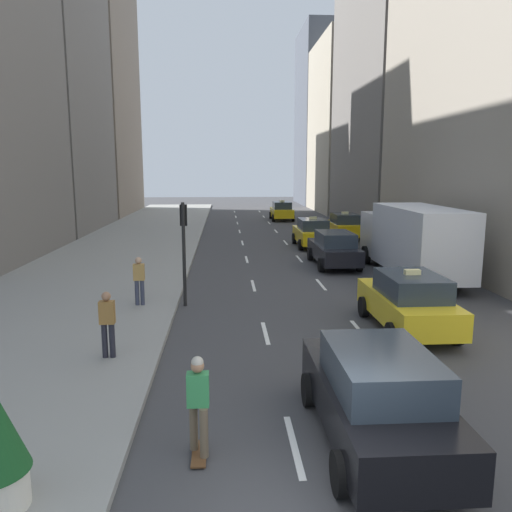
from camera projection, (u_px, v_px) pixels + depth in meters
name	position (u px, v px, depth m)	size (l,w,h in m)	color
sidewalk_left	(138.00, 241.00, 32.73)	(8.00, 66.00, 0.15)	gray
lane_markings	(292.00, 250.00, 29.42)	(5.72, 56.00, 0.01)	white
building_row_left	(36.00, 56.00, 33.79)	(6.00, 54.20, 28.12)	slate
building_row_right	(398.00, 86.00, 37.93)	(6.00, 70.28, 24.77)	gray
taxi_lead	(312.00, 233.00, 30.45)	(2.02, 4.40, 1.87)	yellow
taxi_second	(282.00, 211.00, 46.43)	(2.02, 4.40, 1.87)	yellow
taxi_third	(408.00, 301.00, 14.60)	(2.02, 4.40, 1.87)	yellow
taxi_fourth	(344.00, 226.00, 34.01)	(2.02, 4.40, 1.87)	yellow
sedan_black_near	(376.00, 395.00, 8.52)	(2.02, 4.52, 1.75)	black
sedan_silver_behind	(334.00, 248.00, 24.43)	(2.02, 4.82, 1.70)	black
box_truck	(412.00, 239.00, 21.75)	(2.58, 8.40, 3.15)	silver
skateboarder	(198.00, 402.00, 8.11)	(0.36, 0.80, 1.75)	brown
pedestrian_mid_block	(107.00, 321.00, 12.08)	(0.36, 0.22, 1.65)	#23232D
pedestrian_far_walking	(139.00, 278.00, 16.79)	(0.36, 0.22, 1.65)	#383D51
traffic_light_pole	(184.00, 237.00, 17.07)	(0.24, 0.42, 3.60)	black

